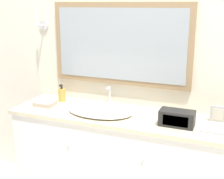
# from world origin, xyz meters

# --- Properties ---
(wall_back) EXTENTS (8.00, 0.18, 2.55)m
(wall_back) POSITION_xyz_m (-0.00, 0.60, 1.28)
(wall_back) COLOR silver
(wall_back) RESTS_ON ground_plane
(vanity_counter) EXTENTS (1.75, 0.53, 0.86)m
(vanity_counter) POSITION_xyz_m (0.00, 0.30, 0.43)
(vanity_counter) COLOR white
(vanity_counter) RESTS_ON ground_plane
(sink_basin) EXTENTS (0.55, 0.42, 0.18)m
(sink_basin) POSITION_xyz_m (-0.13, 0.28, 0.88)
(sink_basin) COLOR silver
(sink_basin) RESTS_ON vanity_counter
(soap_bottle) EXTENTS (0.07, 0.07, 0.16)m
(soap_bottle) POSITION_xyz_m (-0.59, 0.43, 0.92)
(soap_bottle) COLOR gold
(soap_bottle) RESTS_ON vanity_counter
(appliance_box) EXTENTS (0.25, 0.13, 0.12)m
(appliance_box) POSITION_xyz_m (0.50, 0.23, 0.92)
(appliance_box) COLOR black
(appliance_box) RESTS_ON vanity_counter
(picture_frame) EXTENTS (0.11, 0.01, 0.12)m
(picture_frame) POSITION_xyz_m (0.76, 0.43, 0.93)
(picture_frame) COLOR #B2B2B7
(picture_frame) RESTS_ON vanity_counter
(hand_towel_near_sink) EXTENTS (0.17, 0.14, 0.04)m
(hand_towel_near_sink) POSITION_xyz_m (-0.66, 0.26, 0.88)
(hand_towel_near_sink) COLOR #B7A899
(hand_towel_near_sink) RESTS_ON vanity_counter
(metal_tray) EXTENTS (0.16, 0.12, 0.01)m
(metal_tray) POSITION_xyz_m (0.75, 0.24, 0.87)
(metal_tray) COLOR #ADADB2
(metal_tray) RESTS_ON vanity_counter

